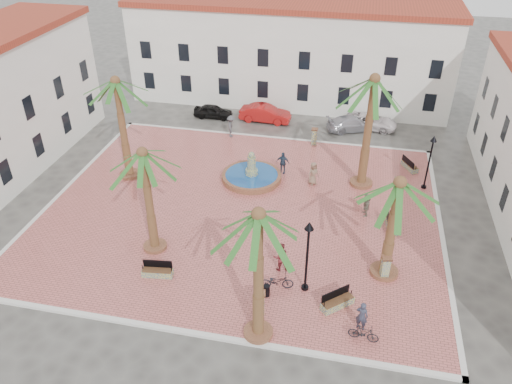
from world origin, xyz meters
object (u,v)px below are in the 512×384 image
(fountain, at_px, (252,176))
(bench_s, at_px, (158,272))
(lamppost_e, at_px, (431,153))
(bicycle_b, at_px, (364,333))
(palm_nw, at_px, (117,92))
(bench_se, at_px, (337,302))
(pedestrian_east, at_px, (366,205))
(litter_bin, at_px, (267,290))
(cyclist_a, at_px, (362,316))
(bollard_e, at_px, (385,267))
(pedestrian_fountain_a, at_px, (313,173))
(palm_e, at_px, (398,196))
(bollard_n, at_px, (314,136))
(pedestrian_north, at_px, (231,126))
(car_white, at_px, (371,121))
(palm_ne, at_px, (373,92))
(bicycle_a, at_px, (277,281))
(lamppost_s, at_px, (308,245))
(cyclist_b, at_px, (281,257))
(car_black, at_px, (213,111))
(palm_sw, at_px, (144,165))
(car_red, at_px, (265,113))
(bollard_se, at_px, (260,302))
(bench_e, at_px, (391,224))
(pedestrian_fountain_b, at_px, (283,163))
(car_silver, at_px, (352,124))
(palm_s, at_px, (259,230))

(fountain, distance_m, bench_s, 11.68)
(lamppost_e, distance_m, bicycle_b, 15.67)
(palm_nw, bearing_deg, lamppost_e, 7.45)
(bench_se, bearing_deg, pedestrian_east, 40.59)
(litter_bin, distance_m, cyclist_a, 5.19)
(bollard_e, xyz_separation_m, pedestrian_fountain_a, (-5.05, 9.14, 0.09))
(palm_e, relative_size, bollard_n, 4.46)
(bench_s, bearing_deg, palm_nw, 114.51)
(palm_e, xyz_separation_m, pedestrian_north, (-12.78, 14.99, -4.29))
(pedestrian_fountain_a, distance_m, car_white, 11.49)
(bench_s, bearing_deg, pedestrian_north, 83.89)
(palm_ne, bearing_deg, pedestrian_fountain_a, -168.13)
(cyclist_a, bearing_deg, lamppost_e, -89.38)
(fountain, relative_size, lamppost_e, 1.06)
(pedestrian_east, bearing_deg, bicycle_a, -33.58)
(palm_e, distance_m, car_white, 20.11)
(lamppost_s, relative_size, bollard_e, 2.99)
(cyclist_b, distance_m, car_black, 21.91)
(palm_sw, xyz_separation_m, car_red, (2.96, 19.50, -5.16))
(bollard_se, xyz_separation_m, pedestrian_fountain_a, (1.18, 13.15, 0.15))
(palm_e, bearing_deg, bollard_e, -91.83)
(bench_se, height_order, bollard_se, bollard_se)
(bicycle_a, bearing_deg, palm_ne, -31.03)
(bench_se, xyz_separation_m, pedestrian_north, (-10.37, 18.14, 0.68))
(bicycle_a, height_order, pedestrian_east, pedestrian_east)
(bench_e, distance_m, pedestrian_fountain_b, 9.59)
(bench_s, xyz_separation_m, car_white, (11.36, 22.38, 0.23))
(bench_e, distance_m, car_red, 18.20)
(palm_sw, bearing_deg, bollard_se, -27.92)
(palm_ne, xyz_separation_m, car_silver, (-1.11, 9.23, -6.59))
(palm_sw, relative_size, pedestrian_fountain_a, 3.91)
(bench_se, relative_size, bicycle_a, 0.96)
(bench_s, bearing_deg, cyclist_b, 9.37)
(fountain, distance_m, lamppost_s, 12.21)
(palm_s, distance_m, car_black, 26.98)
(palm_e, bearing_deg, pedestrian_fountain_b, 127.21)
(fountain, relative_size, cyclist_a, 2.57)
(cyclist_a, bearing_deg, bollard_e, -89.83)
(palm_sw, height_order, pedestrian_fountain_b, palm_sw)
(bollard_se, height_order, cyclist_a, cyclist_a)
(bench_e, distance_m, car_black, 21.38)
(palm_s, height_order, car_red, palm_s)
(bench_s, bearing_deg, bicycle_a, -3.71)
(fountain, bearing_deg, pedestrian_east, -18.71)
(bench_se, height_order, bollard_e, bollard_e)
(car_red, bearing_deg, pedestrian_east, -142.36)
(bench_s, bearing_deg, pedestrian_east, 29.83)
(lamppost_s, height_order, bollard_n, lamppost_s)
(bollard_e, height_order, car_silver, bollard_e)
(palm_sw, height_order, palm_s, palm_s)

